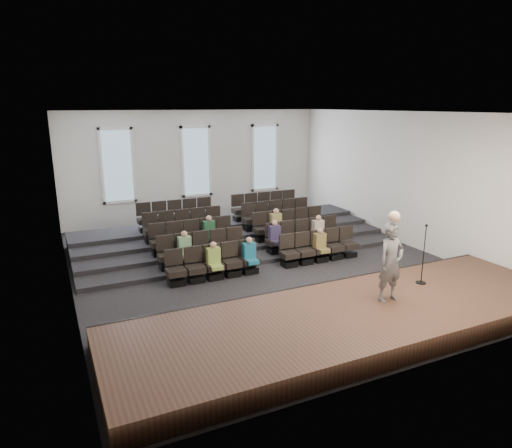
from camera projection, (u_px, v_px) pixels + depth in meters
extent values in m
plane|color=black|center=(262.00, 264.00, 15.46)|extent=(14.00, 14.00, 0.00)
cube|color=white|center=(262.00, 112.00, 14.18)|extent=(12.00, 14.00, 0.02)
cube|color=silver|center=(196.00, 166.00, 20.97)|extent=(12.00, 0.04, 5.00)
cube|color=silver|center=(422.00, 253.00, 8.67)|extent=(12.00, 0.04, 5.00)
cube|color=silver|center=(62.00, 209.00, 12.36)|extent=(0.04, 14.00, 5.00)
cube|color=silver|center=(405.00, 179.00, 17.29)|extent=(0.04, 14.00, 5.00)
cube|color=#462E1E|center=(354.00, 319.00, 10.93)|extent=(11.80, 3.60, 0.50)
cube|color=black|center=(315.00, 293.00, 12.48)|extent=(11.80, 0.06, 0.52)
cube|color=black|center=(236.00, 243.00, 17.48)|extent=(11.80, 4.80, 0.15)
cube|color=black|center=(230.00, 238.00, 17.92)|extent=(11.80, 3.75, 0.30)
cube|color=black|center=(225.00, 233.00, 18.36)|extent=(11.80, 2.70, 0.45)
cube|color=black|center=(221.00, 228.00, 18.80)|extent=(11.80, 1.65, 0.60)
cube|color=black|center=(177.00, 282.00, 13.63)|extent=(0.47, 0.43, 0.20)
cube|color=black|center=(176.00, 272.00, 13.55)|extent=(0.55, 0.50, 0.19)
cube|color=black|center=(174.00, 257.00, 13.63)|extent=(0.55, 0.08, 0.50)
cube|color=black|center=(196.00, 279.00, 13.88)|extent=(0.47, 0.43, 0.20)
cube|color=black|center=(195.00, 269.00, 13.80)|extent=(0.55, 0.50, 0.19)
cube|color=black|center=(193.00, 254.00, 13.88)|extent=(0.55, 0.08, 0.50)
cube|color=black|center=(214.00, 276.00, 14.12)|extent=(0.47, 0.43, 0.20)
cube|color=black|center=(214.00, 266.00, 14.04)|extent=(0.55, 0.50, 0.19)
cube|color=black|center=(211.00, 252.00, 14.12)|extent=(0.55, 0.08, 0.50)
cube|color=black|center=(232.00, 273.00, 14.37)|extent=(0.47, 0.43, 0.20)
cube|color=black|center=(232.00, 263.00, 14.29)|extent=(0.55, 0.50, 0.19)
cube|color=black|center=(229.00, 249.00, 14.37)|extent=(0.55, 0.08, 0.50)
cube|color=black|center=(250.00, 270.00, 14.61)|extent=(0.47, 0.43, 0.20)
cube|color=black|center=(250.00, 261.00, 14.53)|extent=(0.55, 0.50, 0.19)
cube|color=black|center=(247.00, 247.00, 14.61)|extent=(0.55, 0.08, 0.50)
cube|color=black|center=(289.00, 263.00, 15.21)|extent=(0.47, 0.43, 0.20)
cube|color=black|center=(289.00, 255.00, 15.13)|extent=(0.55, 0.50, 0.19)
cube|color=black|center=(287.00, 241.00, 15.21)|extent=(0.55, 0.08, 0.50)
cube|color=black|center=(305.00, 261.00, 15.45)|extent=(0.47, 0.43, 0.20)
cube|color=black|center=(305.00, 252.00, 15.37)|extent=(0.55, 0.50, 0.19)
cube|color=black|center=(302.00, 239.00, 15.45)|extent=(0.55, 0.08, 0.50)
cube|color=black|center=(320.00, 258.00, 15.70)|extent=(0.47, 0.43, 0.20)
cube|color=black|center=(320.00, 250.00, 15.62)|extent=(0.55, 0.50, 0.19)
cube|color=black|center=(317.00, 237.00, 15.70)|extent=(0.55, 0.08, 0.50)
cube|color=black|center=(334.00, 256.00, 15.94)|extent=(0.47, 0.43, 0.20)
cube|color=black|center=(335.00, 248.00, 15.86)|extent=(0.55, 0.50, 0.19)
cube|color=black|center=(332.00, 235.00, 15.94)|extent=(0.55, 0.08, 0.50)
cube|color=black|center=(348.00, 254.00, 16.19)|extent=(0.47, 0.43, 0.20)
cube|color=black|center=(349.00, 245.00, 16.11)|extent=(0.55, 0.50, 0.19)
cube|color=black|center=(346.00, 233.00, 16.19)|extent=(0.55, 0.08, 0.50)
cube|color=black|center=(167.00, 266.00, 14.51)|extent=(0.47, 0.43, 0.20)
cube|color=black|center=(167.00, 257.00, 14.43)|extent=(0.55, 0.50, 0.19)
cube|color=black|center=(165.00, 243.00, 14.51)|extent=(0.55, 0.08, 0.50)
cube|color=black|center=(186.00, 263.00, 14.76)|extent=(0.47, 0.43, 0.20)
cube|color=black|center=(185.00, 254.00, 14.68)|extent=(0.55, 0.50, 0.19)
cube|color=black|center=(183.00, 240.00, 14.76)|extent=(0.55, 0.08, 0.50)
cube|color=black|center=(203.00, 261.00, 15.00)|extent=(0.47, 0.43, 0.20)
cube|color=black|center=(203.00, 252.00, 14.92)|extent=(0.55, 0.50, 0.19)
cube|color=black|center=(201.00, 238.00, 15.00)|extent=(0.55, 0.08, 0.50)
cube|color=black|center=(220.00, 258.00, 15.25)|extent=(0.47, 0.43, 0.20)
cube|color=black|center=(220.00, 250.00, 15.17)|extent=(0.55, 0.50, 0.19)
cube|color=black|center=(218.00, 236.00, 15.25)|extent=(0.55, 0.08, 0.50)
cube|color=black|center=(237.00, 256.00, 15.49)|extent=(0.47, 0.43, 0.20)
cube|color=black|center=(237.00, 247.00, 15.42)|extent=(0.55, 0.50, 0.19)
cube|color=black|center=(234.00, 234.00, 15.49)|extent=(0.55, 0.08, 0.50)
cube|color=black|center=(275.00, 250.00, 16.09)|extent=(0.47, 0.43, 0.20)
cube|color=black|center=(275.00, 242.00, 16.01)|extent=(0.55, 0.50, 0.19)
cube|color=black|center=(272.00, 229.00, 16.09)|extent=(0.55, 0.08, 0.50)
cube|color=black|center=(290.00, 248.00, 16.33)|extent=(0.47, 0.43, 0.20)
cube|color=black|center=(290.00, 240.00, 16.25)|extent=(0.55, 0.50, 0.19)
cube|color=black|center=(287.00, 227.00, 16.33)|extent=(0.55, 0.08, 0.50)
cube|color=black|center=(304.00, 246.00, 16.58)|extent=(0.47, 0.43, 0.20)
cube|color=black|center=(304.00, 238.00, 16.50)|extent=(0.55, 0.50, 0.19)
cube|color=black|center=(302.00, 225.00, 16.58)|extent=(0.55, 0.08, 0.50)
cube|color=black|center=(318.00, 244.00, 16.82)|extent=(0.47, 0.43, 0.20)
cube|color=black|center=(318.00, 236.00, 16.75)|extent=(0.55, 0.50, 0.19)
cube|color=black|center=(316.00, 224.00, 16.82)|extent=(0.55, 0.08, 0.50)
cube|color=black|center=(332.00, 242.00, 17.07)|extent=(0.47, 0.43, 0.20)
cube|color=black|center=(332.00, 234.00, 16.99)|extent=(0.55, 0.50, 0.19)
cube|color=black|center=(329.00, 222.00, 17.07)|extent=(0.55, 0.08, 0.50)
cube|color=black|center=(159.00, 252.00, 15.39)|extent=(0.47, 0.42, 0.20)
cube|color=black|center=(159.00, 244.00, 15.32)|extent=(0.55, 0.50, 0.19)
cube|color=black|center=(157.00, 230.00, 15.39)|extent=(0.55, 0.08, 0.50)
cube|color=black|center=(177.00, 250.00, 15.64)|extent=(0.47, 0.42, 0.20)
cube|color=black|center=(176.00, 241.00, 15.56)|extent=(0.55, 0.50, 0.19)
cube|color=black|center=(174.00, 228.00, 15.64)|extent=(0.55, 0.08, 0.50)
cube|color=black|center=(194.00, 248.00, 15.89)|extent=(0.47, 0.42, 0.20)
cube|color=black|center=(193.00, 239.00, 15.81)|extent=(0.55, 0.50, 0.19)
cube|color=black|center=(191.00, 226.00, 15.89)|extent=(0.55, 0.08, 0.50)
cube|color=black|center=(210.00, 246.00, 16.13)|extent=(0.47, 0.42, 0.20)
cube|color=black|center=(210.00, 237.00, 16.05)|extent=(0.55, 0.50, 0.19)
cube|color=black|center=(207.00, 224.00, 16.13)|extent=(0.55, 0.08, 0.50)
cube|color=black|center=(226.00, 243.00, 16.38)|extent=(0.47, 0.42, 0.20)
cube|color=black|center=(225.00, 235.00, 16.30)|extent=(0.55, 0.50, 0.19)
cube|color=black|center=(223.00, 223.00, 16.38)|extent=(0.55, 0.08, 0.50)
cube|color=black|center=(262.00, 239.00, 16.97)|extent=(0.47, 0.42, 0.20)
cube|color=black|center=(262.00, 231.00, 16.89)|extent=(0.55, 0.50, 0.19)
cube|color=black|center=(260.00, 219.00, 16.97)|extent=(0.55, 0.08, 0.50)
cube|color=black|center=(276.00, 237.00, 17.21)|extent=(0.47, 0.42, 0.20)
cube|color=black|center=(276.00, 229.00, 17.14)|extent=(0.55, 0.50, 0.19)
cube|color=black|center=(274.00, 217.00, 17.22)|extent=(0.55, 0.08, 0.50)
cube|color=black|center=(290.00, 235.00, 17.46)|extent=(0.47, 0.42, 0.20)
cube|color=black|center=(290.00, 227.00, 17.38)|extent=(0.55, 0.50, 0.19)
cube|color=black|center=(288.00, 215.00, 17.46)|extent=(0.55, 0.08, 0.50)
cube|color=black|center=(304.00, 233.00, 17.71)|extent=(0.47, 0.42, 0.20)
cube|color=black|center=(304.00, 225.00, 17.63)|extent=(0.55, 0.50, 0.19)
cube|color=black|center=(301.00, 214.00, 17.71)|extent=(0.55, 0.08, 0.50)
cube|color=black|center=(317.00, 231.00, 17.95)|extent=(0.47, 0.42, 0.20)
cube|color=black|center=(317.00, 224.00, 17.87)|extent=(0.55, 0.50, 0.19)
cube|color=black|center=(314.00, 212.00, 17.95)|extent=(0.55, 0.08, 0.50)
cube|color=black|center=(152.00, 240.00, 16.28)|extent=(0.47, 0.42, 0.20)
cube|color=black|center=(152.00, 232.00, 16.20)|extent=(0.55, 0.50, 0.19)
cube|color=black|center=(150.00, 219.00, 16.28)|extent=(0.55, 0.08, 0.50)
cube|color=black|center=(169.00, 238.00, 16.52)|extent=(0.47, 0.42, 0.20)
cube|color=black|center=(168.00, 230.00, 16.44)|extent=(0.55, 0.50, 0.19)
cube|color=black|center=(166.00, 217.00, 16.52)|extent=(0.55, 0.08, 0.50)
cube|color=black|center=(185.00, 236.00, 16.77)|extent=(0.47, 0.42, 0.20)
cube|color=black|center=(184.00, 228.00, 16.69)|extent=(0.55, 0.50, 0.19)
cube|color=black|center=(182.00, 216.00, 16.77)|extent=(0.55, 0.08, 0.50)
cube|color=black|center=(200.00, 234.00, 17.01)|extent=(0.47, 0.42, 0.20)
cube|color=black|center=(200.00, 226.00, 16.93)|extent=(0.55, 0.50, 0.19)
cube|color=black|center=(198.00, 214.00, 17.01)|extent=(0.55, 0.08, 0.50)
cube|color=black|center=(215.00, 232.00, 17.26)|extent=(0.47, 0.42, 0.20)
cube|color=black|center=(215.00, 224.00, 17.18)|extent=(0.55, 0.50, 0.19)
cube|color=black|center=(213.00, 213.00, 17.26)|extent=(0.55, 0.08, 0.50)
cube|color=black|center=(250.00, 228.00, 17.85)|extent=(0.47, 0.42, 0.20)
cube|color=black|center=(250.00, 220.00, 17.77)|extent=(0.55, 0.50, 0.19)
cube|color=black|center=(248.00, 209.00, 17.85)|extent=(0.55, 0.08, 0.50)
cube|color=black|center=(264.00, 226.00, 18.10)|extent=(0.47, 0.42, 0.20)
cube|color=black|center=(264.00, 219.00, 18.02)|extent=(0.55, 0.50, 0.19)
cube|color=black|center=(262.00, 208.00, 18.10)|extent=(0.55, 0.08, 0.50)
cube|color=black|center=(277.00, 225.00, 18.34)|extent=(0.47, 0.42, 0.20)
cube|color=black|center=(277.00, 217.00, 18.26)|extent=(0.55, 0.50, 0.19)
cube|color=black|center=(275.00, 206.00, 18.34)|extent=(0.55, 0.08, 0.50)
cube|color=black|center=(290.00, 223.00, 18.59)|extent=(0.47, 0.42, 0.20)
cube|color=black|center=(291.00, 216.00, 18.51)|extent=(0.55, 0.50, 0.19)
cube|color=black|center=(288.00, 205.00, 18.59)|extent=(0.55, 0.08, 0.50)
cube|color=black|center=(303.00, 221.00, 18.83)|extent=(0.47, 0.42, 0.20)
cube|color=black|center=(303.00, 214.00, 18.75)|extent=(0.55, 0.50, 0.19)
cube|color=black|center=(301.00, 203.00, 18.83)|extent=(0.55, 0.08, 0.50)
cube|color=black|center=(146.00, 229.00, 17.16)|extent=(0.47, 0.42, 0.20)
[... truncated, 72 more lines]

